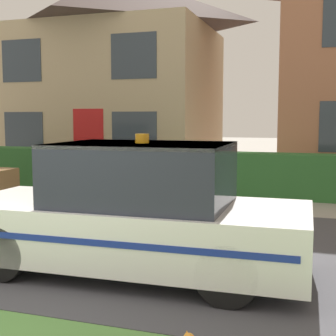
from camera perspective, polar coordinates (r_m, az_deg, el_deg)
road_strip at (r=7.02m, az=-4.80°, el=-9.00°), size 28.00×5.28×0.01m
garden_hedge at (r=11.15m, az=7.06°, el=-0.71°), size 14.49×0.72×1.02m
police_car at (r=5.55m, az=-4.14°, el=-5.46°), size 4.16×1.72×1.64m
house_left at (r=16.94m, az=-6.76°, el=11.69°), size 7.18×5.56×6.82m
wheelie_bin at (r=11.28m, az=-13.44°, el=-0.35°), size 0.67×0.62×1.17m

